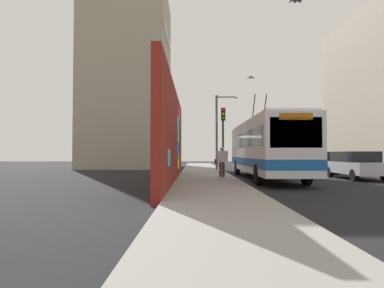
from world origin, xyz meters
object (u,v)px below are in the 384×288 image
parked_car_silver (355,164)px  parked_car_navy (294,160)px  city_bus (265,147)px  pedestrian_at_curb (222,159)px  traffic_light (223,129)px  parked_car_black (317,162)px  parked_car_dark_gray (277,159)px  street_lamp (219,126)px

parked_car_silver → parked_car_navy: 11.17m
city_bus → pedestrian_at_curb: (-0.49, 2.54, -0.71)m
city_bus → traffic_light: bearing=36.5°
traffic_light → parked_car_silver: bearing=-111.2°
parked_car_black → parked_car_navy: 5.50m
parked_car_dark_gray → parked_car_black: bearing=180.0°
parked_car_black → street_lamp: size_ratio=0.76×
parked_car_silver → pedestrian_at_curb: (-0.55, 7.74, 0.30)m
parked_car_silver → traffic_light: 8.20m
parked_car_black → pedestrian_at_curb: (-6.22, 7.74, 0.30)m
city_bus → parked_car_black: (5.73, -5.20, -1.01)m
city_bus → parked_car_dark_gray: bearing=-16.4°
city_bus → pedestrian_at_curb: city_bus is taller
parked_car_navy → traffic_light: bearing=138.6°
parked_car_navy → street_lamp: (-3.54, 7.23, 2.86)m
parked_car_black → street_lamp: bearing=74.8°
parked_car_black → parked_car_dark_gray: same height
traffic_light → street_lamp: 4.83m
city_bus → traffic_light: 3.82m
city_bus → parked_car_navy: city_bus is taller
parked_car_navy → traffic_light: size_ratio=0.99×
city_bus → parked_car_black: bearing=-42.2°
street_lamp → parked_car_navy: bearing=-63.9°
parked_car_black → parked_car_navy: size_ratio=1.07×
parked_car_dark_gray → parked_car_silver: bearing=180.0°
pedestrian_at_curb → street_lamp: bearing=-3.6°
city_bus → traffic_light: size_ratio=2.59×
parked_car_black → street_lamp: street_lamp is taller
parked_car_dark_gray → pedestrian_at_curb: (-18.16, 7.74, 0.30)m
street_lamp → traffic_light: bearing=178.6°
pedestrian_at_curb → traffic_light: bearing=-6.5°
pedestrian_at_curb → street_lamp: (8.18, -0.51, 2.56)m
parked_car_dark_gray → street_lamp: (-9.98, 7.23, 2.86)m
city_bus → parked_car_dark_gray: size_ratio=2.46×
parked_car_silver → parked_car_navy: bearing=-0.0°
parked_car_black → traffic_light: traffic_light is taller
traffic_light → street_lamp: size_ratio=0.72×
parked_car_silver → parked_car_dark_gray: size_ratio=0.99×
pedestrian_at_curb → street_lamp: size_ratio=0.27×
parked_car_black → pedestrian_at_curb: 9.93m
parked_car_black → parked_car_dark_gray: bearing=-0.0°
parked_car_silver → parked_car_black: same height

